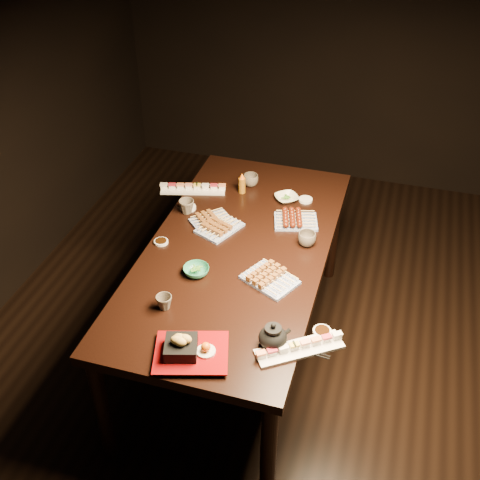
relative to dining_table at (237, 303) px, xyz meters
name	(u,v)px	position (x,y,z in m)	size (l,w,h in m)	color
ground	(304,412)	(0.46, -0.32, -0.38)	(5.00, 5.00, 0.00)	black
dining_table	(237,303)	(0.00, 0.00, 0.00)	(0.90, 1.80, 0.75)	black
sushi_platter_near	(300,346)	(0.45, -0.59, 0.40)	(0.37, 0.10, 0.05)	white
sushi_platter_far	(193,187)	(-0.41, 0.46, 0.40)	(0.37, 0.10, 0.05)	white
yakitori_plate_center	(212,219)	(-0.20, 0.18, 0.40)	(0.21, 0.15, 0.05)	#828EB6
yakitori_plate_right	(270,276)	(0.22, -0.20, 0.41)	(0.24, 0.18, 0.06)	#828EB6
yakitori_plate_left	(219,225)	(-0.14, 0.14, 0.40)	(0.23, 0.17, 0.06)	#828EB6
tsukune_plate	(296,218)	(0.24, 0.31, 0.40)	(0.23, 0.17, 0.06)	#828EB6
edamame_bowl_green	(196,271)	(-0.13, -0.25, 0.39)	(0.13, 0.13, 0.04)	#2A815D
edamame_bowl_cream	(286,198)	(0.14, 0.51, 0.39)	(0.13, 0.13, 0.03)	beige
tempura_tray	(191,347)	(0.03, -0.75, 0.43)	(0.30, 0.24, 0.11)	black
teacup_near_left	(164,302)	(-0.19, -0.51, 0.41)	(0.07, 0.07, 0.07)	#534A40
teacup_mid_right	(307,239)	(0.33, 0.13, 0.41)	(0.09, 0.09, 0.07)	#534A40
teacup_far_left	(187,207)	(-0.36, 0.24, 0.41)	(0.08, 0.08, 0.08)	#534A40
teacup_far_right	(251,180)	(-0.10, 0.62, 0.41)	(0.09, 0.09, 0.07)	#534A40
teapot	(273,335)	(0.33, -0.60, 0.44)	(0.14, 0.14, 0.12)	black
condiment_bottle	(242,183)	(-0.13, 0.53, 0.44)	(0.04, 0.04, 0.13)	brown
sauce_dish_west	(161,242)	(-0.39, -0.06, 0.38)	(0.07, 0.07, 0.01)	white
sauce_dish_east	(306,200)	(0.24, 0.54, 0.38)	(0.08, 0.08, 0.01)	white
sauce_dish_se	(322,331)	(0.52, -0.47, 0.38)	(0.08, 0.08, 0.01)	white
sauce_dish_nw	(188,208)	(-0.37, 0.27, 0.38)	(0.09, 0.09, 0.02)	white
chopsticks_near	(198,364)	(0.07, -0.79, 0.38)	(0.23, 0.02, 0.01)	black
chopsticks_se	(301,350)	(0.46, -0.59, 0.38)	(0.24, 0.02, 0.01)	black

